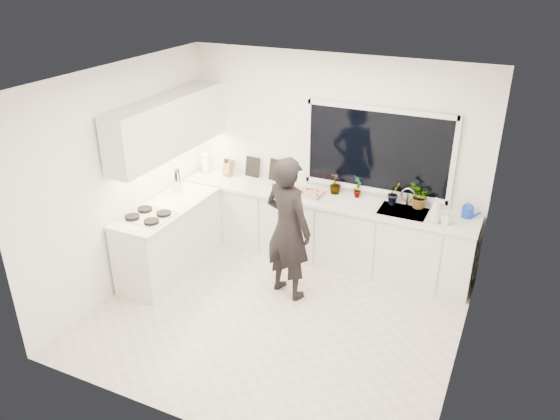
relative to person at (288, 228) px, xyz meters
The scene contains 25 objects.
floor 1.02m from the person, 82.01° to the right, with size 4.00×3.50×0.02m, color beige.
wall_back 1.35m from the person, 86.86° to the left, with size 4.00×0.02×2.70m, color white.
wall_left 2.06m from the person, 165.70° to the right, with size 0.02×3.50×2.70m, color white.
wall_right 2.19m from the person, 13.38° to the right, with size 0.02×3.50×2.70m, color white.
ceiling 1.89m from the person, 82.01° to the right, with size 4.00×3.50×0.02m, color white.
window 1.55m from the person, 61.45° to the left, with size 1.80×0.02×1.00m, color black.
base_cabinets_back 1.06m from the person, 85.84° to the left, with size 3.92×0.58×0.88m, color white.
base_cabinets_left 1.67m from the person, behind, with size 0.58×1.60×0.88m, color white.
countertop_back 0.95m from the person, 85.80° to the left, with size 3.94×0.62×0.04m, color silver.
countertop_left 1.61m from the person, behind, with size 0.62×1.60×0.04m, color silver.
upper_cabinets 1.98m from the person, behind, with size 0.34×2.10×0.70m, color white.
sink 1.47m from the person, 40.48° to the left, with size 0.58×0.42×0.14m, color silver.
faucet 1.62m from the person, 45.90° to the left, with size 0.03×0.03×0.22m, color silver.
stovetop 1.70m from the person, 163.02° to the right, with size 0.56×0.48×0.03m, color black.
person is the anchor object (origin of this frame).
pizza_tray 0.94m from the person, 99.56° to the left, with size 0.46×0.34×0.03m, color #BAB9BE.
pizza 0.94m from the person, 99.56° to the left, with size 0.42×0.30×0.01m, color red.
watering_can 2.16m from the person, 31.07° to the left, with size 0.14×0.14×0.13m, color #1437BD.
paper_towel_roll 2.08m from the person, 149.35° to the left, with size 0.11×0.11×0.26m, color white.
knife_block 1.80m from the person, 142.38° to the left, with size 0.13×0.10×0.22m, color olive.
utensil_crock 1.77m from the person, behind, with size 0.13×0.13×0.16m, color silver.
picture_frame_large 1.63m from the person, 132.28° to the left, with size 0.22×0.02×0.28m, color black.
picture_frame_small 1.40m from the person, 120.61° to the left, with size 0.25×0.02×0.30m, color black.
herb_plants 1.47m from the person, 49.83° to the left, with size 1.34×0.30×0.31m.
soap_bottles 1.76m from the person, 27.38° to the left, with size 0.27×0.16×0.31m.
Camera 1 is at (2.24, -4.66, 3.80)m, focal length 35.00 mm.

